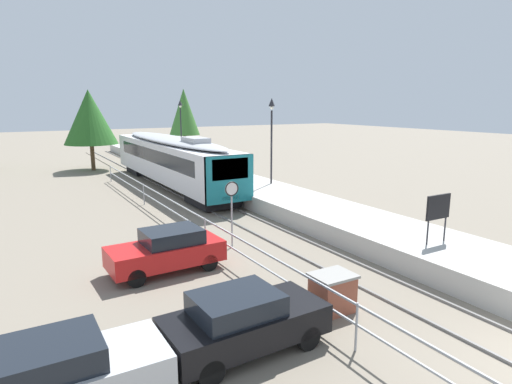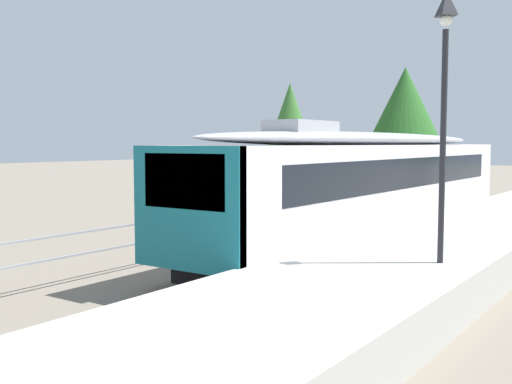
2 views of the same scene
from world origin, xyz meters
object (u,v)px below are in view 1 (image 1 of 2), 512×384
Objects in this scene: speed_limit_sign at (232,198)px; brick_utility_cabinet at (332,292)px; platform_notice_board at (438,209)px; parked_hatchback_red at (167,250)px; parked_hatchback_black at (243,321)px; platform_lamp_mid_platform at (272,125)px; commuter_train at (171,158)px; platform_lamp_far_end at (181,118)px; parked_hatchback_silver at (59,376)px.

speed_limit_sign is 6.69m from brick_utility_cabinet.
parked_hatchback_red is (-8.67, 4.51, -1.40)m from platform_notice_board.
platform_lamp_mid_platform is at bearing 55.51° from parked_hatchback_black.
commuter_train is 19.85m from platform_notice_board.
parked_hatchback_black is at bearing -91.09° from parked_hatchback_red.
platform_lamp_mid_platform is 13.69m from parked_hatchback_red.
platform_lamp_mid_platform is 10.36m from speed_limit_sign.
commuter_train reaches higher than brick_utility_cabinet.
commuter_train is 6.66× the size of speed_limit_sign.
commuter_train is at bearing 74.90° from parked_hatchback_black.
platform_notice_board is at bearing -80.94° from commuter_train.
parked_hatchback_silver is at bearing -114.75° from platform_lamp_far_end.
commuter_train is at bearing 83.17° from brick_utility_cabinet.
platform_notice_board is at bearing -95.22° from platform_lamp_mid_platform.
parked_hatchback_black is 5.87m from parked_hatchback_red.
speed_limit_sign is at bearing 134.03° from platform_notice_board.
parked_hatchback_silver is (-7.28, -0.61, 0.22)m from brick_utility_cabinet.
parked_hatchback_black is (-9.99, -30.40, -3.83)m from platform_lamp_far_end.
platform_lamp_far_end is at bearing 74.07° from speed_limit_sign.
parked_hatchback_silver is at bearing -175.21° from brick_utility_cabinet.
brick_utility_cabinet is at bearing -96.83° from commuter_train.
brick_utility_cabinet is (-0.11, -6.50, -1.55)m from speed_limit_sign.
platform_lamp_mid_platform reaches higher than parked_hatchback_red.
platform_lamp_mid_platform reaches higher than parked_hatchback_silver.
platform_lamp_mid_platform is at bearing 64.19° from brick_utility_cabinet.
parked_hatchback_red is (-3.20, -1.15, -1.33)m from speed_limit_sign.
speed_limit_sign is 7.87m from parked_hatchback_black.
platform_lamp_far_end is at bearing 71.82° from parked_hatchback_black.
parked_hatchback_black is at bearing -170.90° from brick_utility_cabinet.
platform_lamp_far_end is 33.80m from parked_hatchback_silver.
brick_utility_cabinet is (-2.45, -20.45, -1.57)m from commuter_train.
speed_limit_sign is at bearing -131.60° from platform_lamp_mid_platform.
speed_limit_sign is 2.32× the size of brick_utility_cabinet.
platform_lamp_mid_platform is at bearing -90.00° from platform_lamp_far_end.
parked_hatchback_black is at bearing 1.36° from parked_hatchback_silver.
platform_lamp_far_end is 26.73m from parked_hatchback_red.
commuter_train is at bearing 99.06° from platform_notice_board.
platform_lamp_far_end is at bearing 65.36° from commuter_train.
brick_utility_cabinet is 0.30× the size of parked_hatchback_silver.
commuter_train reaches higher than speed_limit_sign.
parked_hatchback_silver is (-4.07, -0.10, 0.00)m from parked_hatchback_black.
platform_lamp_mid_platform is 1.00× the size of platform_lamp_far_end.
speed_limit_sign is at bearing 43.93° from parked_hatchback_silver.
brick_utility_cabinet is (-6.78, -29.89, -4.05)m from platform_lamp_far_end.
brick_utility_cabinet is 0.30× the size of parked_hatchback_red.
brick_utility_cabinet is at bearing 4.79° from parked_hatchback_silver.
platform_lamp_mid_platform is at bearing 41.28° from parked_hatchback_red.
platform_notice_board is 13.01m from parked_hatchback_silver.
parked_hatchback_silver is (-7.39, -7.11, -1.33)m from speed_limit_sign.
platform_lamp_far_end reaches higher than speed_limit_sign.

